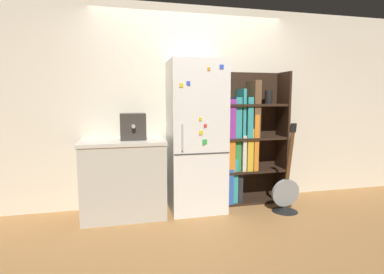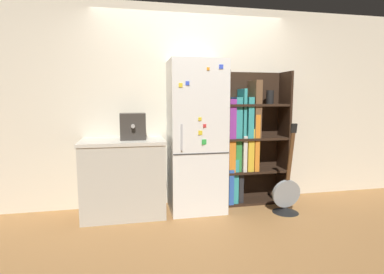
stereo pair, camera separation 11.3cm
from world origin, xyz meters
TOP-DOWN VIEW (x-y plane):
  - ground_plane at (0.00, 0.00)m, footprint 16.00×16.00m
  - wall_back at (0.00, 0.47)m, footprint 8.00×0.05m
  - refrigerator at (-0.00, 0.16)m, footprint 0.68×0.60m
  - bookshelf at (0.72, 0.30)m, footprint 0.88×0.36m
  - kitchen_counter at (-0.90, 0.15)m, footprint 0.98×0.61m
  - espresso_machine at (-0.77, 0.16)m, footprint 0.30×0.28m
  - guitar at (1.06, -0.19)m, footprint 0.36×0.32m

SIDE VIEW (x-z plane):
  - ground_plane at x=0.00m, z-range 0.00..0.00m
  - guitar at x=1.06m, z-range -0.39..0.73m
  - kitchen_counter at x=-0.90m, z-range 0.00..0.92m
  - bookshelf at x=0.72m, z-range -0.04..1.73m
  - refrigerator at x=0.00m, z-range 0.00..1.87m
  - espresso_machine at x=-0.77m, z-range 0.92..1.24m
  - wall_back at x=0.00m, z-range 0.00..2.60m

